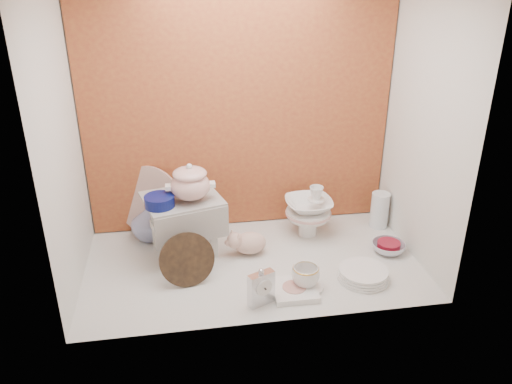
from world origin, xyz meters
The scene contains 17 objects.
ground centered at (0.00, 0.00, 0.00)m, with size 1.80×1.80×0.00m, color silver.
niche_shell centered at (0.00, 0.18, 0.93)m, with size 1.86×1.03×1.53m.
step_stool centered at (-0.36, 0.18, 0.17)m, with size 0.40×0.34×0.34m, color silver, non-canonical shape.
soup_tureen centered at (-0.31, 0.14, 0.45)m, with size 0.25×0.25×0.21m, color white, non-canonical shape.
cobalt_bowl centered at (-0.48, 0.10, 0.37)m, with size 0.16×0.16×0.06m, color #0B1255.
floral_platter centered at (-0.56, 0.45, 0.21)m, with size 0.43×0.07×0.42m, color silver, non-canonical shape.
blue_white_vase centered at (-0.56, 0.37, 0.12)m, with size 0.22×0.22×0.23m, color white.
lacquer_tray centered at (-0.36, -0.12, 0.14)m, with size 0.28×0.10×0.27m, color black, non-canonical shape.
mantel_clock centered at (-0.02, -0.36, 0.10)m, with size 0.13×0.05×0.19m, color silver.
plush_pig centered at (0.00, 0.11, 0.07)m, with size 0.23×0.16×0.14m, color #CEA291.
teacup_saucer centered at (0.23, -0.26, 0.01)m, with size 0.19×0.19×0.01m, color white.
gold_rim_teacup centered at (0.23, -0.26, 0.07)m, with size 0.14×0.14×0.11m, color white.
lattice_dish centered at (0.16, -0.29, 0.02)m, with size 0.22×0.22×0.03m, color white.
dinner_plate_stack centered at (0.54, -0.24, 0.03)m, with size 0.27×0.27×0.06m, color white.
crystal_bowl centered at (0.78, -0.01, 0.03)m, with size 0.19×0.19×0.06m, color silver.
clear_glass_vase centered at (0.83, 0.30, 0.11)m, with size 0.11×0.11×0.22m, color silver.
porcelain_tower centered at (0.38, 0.27, 0.16)m, with size 0.28×0.28×0.32m, color white, non-canonical shape.
Camera 1 is at (-0.37, -2.35, 1.53)m, focal length 35.93 mm.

